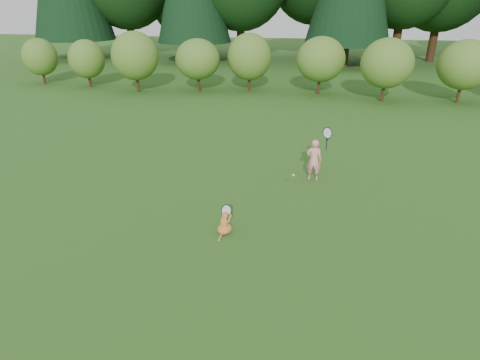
# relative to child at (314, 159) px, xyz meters

# --- Properties ---
(ground) EXTENTS (100.00, 100.00, 0.00)m
(ground) POSITION_rel_child_xyz_m (-1.68, -2.75, -0.55)
(ground) COLOR #235518
(ground) RESTS_ON ground
(shrub_row) EXTENTS (28.00, 3.00, 2.80)m
(shrub_row) POSITION_rel_child_xyz_m (-1.68, 10.25, 0.85)
(shrub_row) COLOR #577D26
(shrub_row) RESTS_ON ground
(child) EXTENTS (0.58, 0.35, 1.57)m
(child) POSITION_rel_child_xyz_m (0.00, 0.00, 0.00)
(child) COLOR pink
(child) RESTS_ON ground
(cat) EXTENTS (0.44, 0.64, 0.60)m
(cat) POSITION_rel_child_xyz_m (-1.59, -2.92, -0.32)
(cat) COLOR #BA5F23
(cat) RESTS_ON ground
(tennis_ball) EXTENTS (0.06, 0.06, 0.06)m
(tennis_ball) POSITION_rel_child_xyz_m (-0.41, -1.67, 0.23)
(tennis_ball) COLOR #A6E11A
(tennis_ball) RESTS_ON ground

